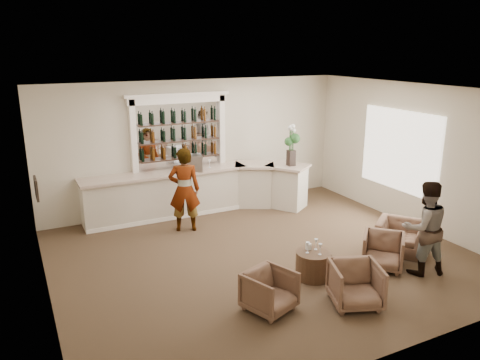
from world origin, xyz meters
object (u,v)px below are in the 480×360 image
bar_counter (200,191)px  armchair_left (270,291)px  sommelier (184,190)px  espresso_machine (192,163)px  guest (425,228)px  armchair_center (356,285)px  cocktail_table (313,265)px  flower_vase (292,143)px  armchair_far (402,237)px  armchair_right (383,251)px

bar_counter → armchair_left: size_ratio=7.84×
sommelier → espresso_machine: (0.53, 0.88, 0.37)m
sommelier → armchair_left: 3.88m
bar_counter → guest: (2.46, -4.90, 0.31)m
guest → armchair_center: size_ratio=2.25×
bar_counter → sommelier: size_ratio=2.95×
bar_counter → sommelier: sommelier is taller
cocktail_table → flower_vase: 4.15m
armchair_far → armchair_center: bearing=-97.5°
guest → armchair_center: guest is taller
guest → flower_vase: 4.30m
armchair_center → armchair_far: 2.55m
bar_counter → guest: size_ratio=3.22×
armchair_right → flower_vase: (0.29, 3.74, 1.40)m
bar_counter → guest: guest is taller
armchair_left → flower_vase: 5.23m
espresso_machine → sommelier: bearing=-108.8°
armchair_center → bar_counter: bearing=117.7°
cocktail_table → armchair_right: bearing=-10.3°
armchair_right → armchair_far: 0.97m
espresso_machine → flower_vase: size_ratio=0.43×
espresso_machine → armchair_left: bearing=-83.8°
armchair_center → guest: bearing=31.9°
guest → armchair_far: size_ratio=1.83×
armchair_left → armchair_center: size_ratio=0.92×
flower_vase → armchair_far: bearing=-79.9°
sommelier → armchair_left: bearing=110.0°
guest → armchair_right: (-0.50, 0.47, -0.55)m
armchair_left → espresso_machine: espresso_machine is taller
cocktail_table → armchair_left: 1.40m
bar_counter → armchair_left: 4.83m
guest → armchair_left: guest is taller
bar_counter → espresso_machine: size_ratio=12.61×
bar_counter → armchair_center: bearing=-83.4°
armchair_far → flower_vase: 3.67m
espresso_machine → bar_counter: bearing=29.9°
cocktail_table → armchair_left: (-1.26, -0.60, 0.08)m
sommelier → armchair_left: sommelier is taller
bar_counter → armchair_far: 4.94m
armchair_center → flower_vase: bearing=91.2°
armchair_left → armchair_far: (3.56, 0.74, -0.02)m
armchair_center → armchair_right: 1.59m
armchair_left → armchair_right: (2.68, 0.34, 0.01)m
bar_counter → sommelier: bearing=-127.9°
espresso_machine → armchair_center: bearing=-68.7°
guest → armchair_far: (0.38, 0.87, -0.57)m
espresso_machine → flower_vase: bearing=-2.0°
armchair_left → flower_vase: size_ratio=0.69×
bar_counter → armchair_center: (0.61, -5.25, -0.21)m
bar_counter → armchair_right: 4.85m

